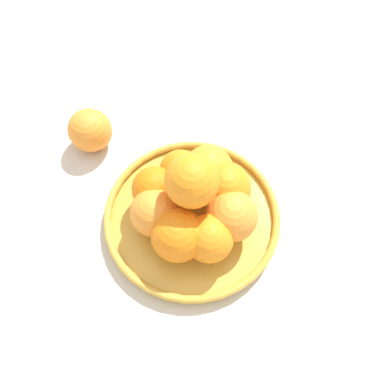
# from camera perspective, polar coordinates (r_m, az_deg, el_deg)

# --- Properties ---
(ground_plane) EXTENTS (4.00, 4.00, 0.00)m
(ground_plane) POSITION_cam_1_polar(r_m,az_deg,el_deg) (0.62, 0.00, -4.13)
(ground_plane) COLOR beige
(fruit_bowl) EXTENTS (0.29, 0.29, 0.03)m
(fruit_bowl) POSITION_cam_1_polar(r_m,az_deg,el_deg) (0.61, 0.00, -3.63)
(fruit_bowl) COLOR gold
(fruit_bowl) RESTS_ON ground_plane
(orange_pile) EXTENTS (0.19, 0.19, 0.14)m
(orange_pile) POSITION_cam_1_polar(r_m,az_deg,el_deg) (0.56, 0.46, -1.24)
(orange_pile) COLOR orange
(orange_pile) RESTS_ON fruit_bowl
(stray_orange) EXTENTS (0.08, 0.08, 0.08)m
(stray_orange) POSITION_cam_1_polar(r_m,az_deg,el_deg) (0.69, -15.26, 9.06)
(stray_orange) COLOR orange
(stray_orange) RESTS_ON ground_plane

